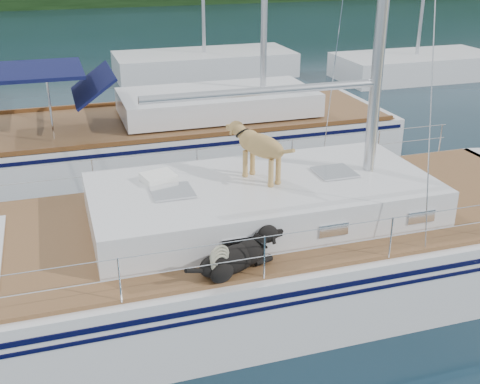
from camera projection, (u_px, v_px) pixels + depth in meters
name	position (u px, v px, depth m)	size (l,w,h in m)	color
ground	(214.00, 292.00, 9.62)	(120.00, 120.00, 0.00)	black
main_sailboat	(219.00, 254.00, 9.38)	(12.00, 3.81, 14.01)	silver
neighbor_sailboat	(176.00, 137.00, 15.03)	(11.00, 3.50, 13.30)	silver
bg_boat_center	(205.00, 65.00, 24.60)	(7.20, 3.00, 11.65)	silver
bg_boat_east	(416.00, 66.00, 24.20)	(6.40, 3.00, 11.65)	silver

